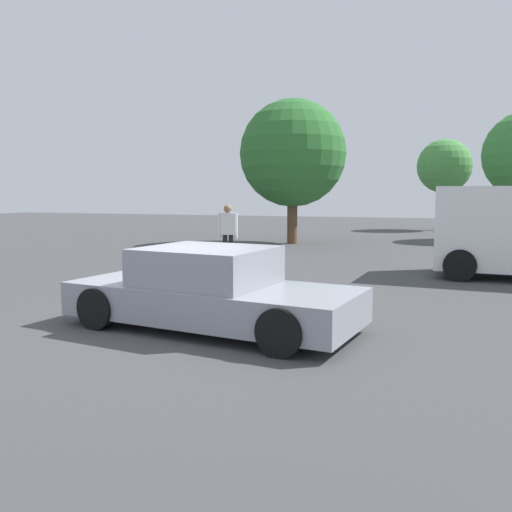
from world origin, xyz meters
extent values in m
plane|color=#424244|center=(0.00, 0.00, 0.00)|extent=(80.00, 80.00, 0.00)
cube|color=gray|center=(0.39, 0.06, 0.42)|extent=(4.68, 2.39, 0.52)
cube|color=gray|center=(0.29, 0.07, 0.96)|extent=(2.09, 1.89, 0.57)
cube|color=slate|center=(1.17, -0.05, 0.96)|extent=(0.27, 1.52, 0.48)
cube|color=slate|center=(-0.59, 0.19, 0.96)|extent=(0.27, 1.52, 0.48)
cylinder|color=black|center=(2.03, 0.68, 0.32)|extent=(0.66, 0.31, 0.64)
cylinder|color=black|center=(1.80, -1.00, 0.32)|extent=(0.66, 0.31, 0.64)
cylinder|color=black|center=(-1.02, 1.11, 0.32)|extent=(0.66, 0.31, 0.64)
cylinder|color=black|center=(-1.25, -0.57, 0.32)|extent=(0.66, 0.31, 0.64)
ellipsoid|color=olive|center=(-2.07, 1.60, 0.26)|extent=(0.50, 0.45, 0.27)
sphere|color=olive|center=(-2.31, 1.73, 0.34)|extent=(0.22, 0.22, 0.22)
sphere|color=olive|center=(-2.37, 1.77, 0.33)|extent=(0.10, 0.10, 0.10)
cylinder|color=olive|center=(-2.22, 1.60, 0.07)|extent=(0.06, 0.06, 0.15)
cylinder|color=olive|center=(-2.15, 1.73, 0.07)|extent=(0.06, 0.06, 0.15)
cylinder|color=olive|center=(-1.99, 1.47, 0.07)|extent=(0.06, 0.06, 0.15)
cylinder|color=olive|center=(-1.91, 1.60, 0.07)|extent=(0.06, 0.06, 0.15)
sphere|color=olive|center=(-1.85, 1.48, 0.30)|extent=(0.12, 0.12, 0.12)
cube|color=slate|center=(3.56, 7.10, 1.67)|extent=(0.16, 1.75, 0.80)
cylinder|color=black|center=(4.06, 6.09, 0.38)|extent=(0.77, 0.30, 0.76)
cylinder|color=black|center=(4.18, 8.05, 0.38)|extent=(0.77, 0.30, 0.76)
cylinder|color=black|center=(-2.31, 6.99, 0.44)|extent=(0.13, 0.13, 0.88)
cylinder|color=black|center=(-2.15, 7.05, 0.44)|extent=(0.13, 0.13, 0.88)
cube|color=white|center=(-2.23, 7.02, 1.19)|extent=(0.46, 0.36, 0.62)
cylinder|color=white|center=(-2.45, 6.94, 1.14)|extent=(0.09, 0.09, 0.73)
cylinder|color=white|center=(-2.00, 7.10, 1.14)|extent=(0.09, 0.09, 0.73)
sphere|color=#936B4C|center=(-2.23, 7.02, 1.62)|extent=(0.24, 0.24, 0.24)
cylinder|color=brown|center=(3.50, 24.86, 1.23)|extent=(0.41, 0.41, 2.47)
sphere|color=#478C42|center=(3.50, 24.86, 3.59)|extent=(2.99, 2.99, 2.99)
cylinder|color=brown|center=(-2.27, 14.07, 1.03)|extent=(0.42, 0.42, 2.06)
sphere|color=#2D6B2D|center=(-2.27, 14.07, 3.69)|extent=(4.33, 4.33, 4.33)
camera|label=1|loc=(3.72, -7.37, 2.06)|focal=37.83mm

